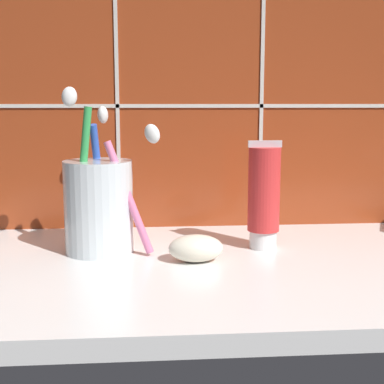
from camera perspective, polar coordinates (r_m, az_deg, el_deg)
sink_counter at (r=60.79cm, az=8.63°, el=-8.24°), size 79.39×36.64×2.00cm
tile_wall_backsplash at (r=76.34cm, az=5.89°, el=13.64°), size 89.39×1.72×49.99cm
toothbrush_cup at (r=63.43cm, az=-9.88°, el=-1.25°), size 11.70×11.17×19.27cm
toothpaste_tube at (r=64.48cm, az=8.08°, el=-0.41°), size 4.00×3.81×13.04cm
soap_bar at (r=59.43cm, az=0.41°, el=-6.02°), size 6.10×4.04×3.02cm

